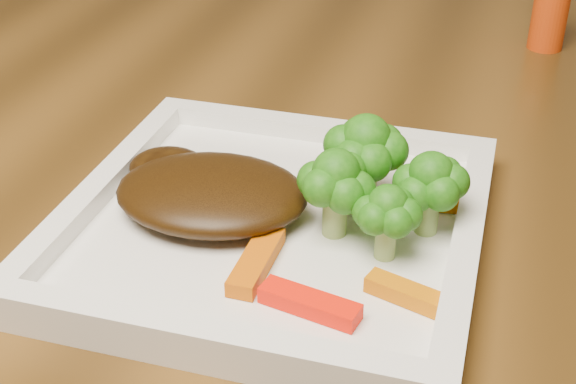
# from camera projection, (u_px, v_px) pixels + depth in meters

# --- Properties ---
(plate) EXTENTS (0.27, 0.27, 0.01)m
(plate) POSITION_uv_depth(u_px,v_px,m) (274.00, 229.00, 0.54)
(plate) COLOR white
(plate) RESTS_ON dining_table
(steak) EXTENTS (0.14, 0.11, 0.03)m
(steak) POSITION_uv_depth(u_px,v_px,m) (212.00, 193.00, 0.54)
(steak) COLOR #331E07
(steak) RESTS_ON plate
(broccoli_0) EXTENTS (0.08, 0.08, 0.07)m
(broccoli_0) POSITION_uv_depth(u_px,v_px,m) (365.00, 159.00, 0.53)
(broccoli_0) COLOR #255D0F
(broccoli_0) RESTS_ON plate
(broccoli_1) EXTENTS (0.06, 0.06, 0.06)m
(broccoli_1) POSITION_uv_depth(u_px,v_px,m) (430.00, 189.00, 0.51)
(broccoli_1) COLOR #316210
(broccoli_1) RESTS_ON plate
(broccoli_2) EXTENTS (0.06, 0.06, 0.06)m
(broccoli_2) POSITION_uv_depth(u_px,v_px,m) (387.00, 216.00, 0.48)
(broccoli_2) COLOR #2C7713
(broccoli_2) RESTS_ON plate
(broccoli_3) EXTENTS (0.07, 0.07, 0.06)m
(broccoli_3) POSITION_uv_depth(u_px,v_px,m) (335.00, 192.00, 0.51)
(broccoli_3) COLOR #237713
(broccoli_3) RESTS_ON plate
(carrot_0) EXTENTS (0.06, 0.03, 0.01)m
(carrot_0) POSITION_uv_depth(u_px,v_px,m) (310.00, 303.00, 0.45)
(carrot_0) COLOR #FF1604
(carrot_0) RESTS_ON plate
(carrot_1) EXTENTS (0.05, 0.03, 0.01)m
(carrot_1) POSITION_uv_depth(u_px,v_px,m) (407.00, 294.00, 0.46)
(carrot_1) COLOR #CC6803
(carrot_1) RESTS_ON plate
(carrot_2) EXTENTS (0.02, 0.06, 0.01)m
(carrot_2) POSITION_uv_depth(u_px,v_px,m) (256.00, 261.00, 0.49)
(carrot_2) COLOR #C95603
(carrot_2) RESTS_ON plate
(carrot_3) EXTENTS (0.06, 0.02, 0.01)m
(carrot_3) POSITION_uv_depth(u_px,v_px,m) (440.00, 201.00, 0.55)
(carrot_3) COLOR orange
(carrot_3) RESTS_ON plate
(carrot_4) EXTENTS (0.04, 0.06, 0.01)m
(carrot_4) POSITION_uv_depth(u_px,v_px,m) (340.00, 173.00, 0.58)
(carrot_4) COLOR #DF5803
(carrot_4) RESTS_ON plate
(spice_shaker) EXTENTS (0.04, 0.04, 0.09)m
(spice_shaker) POSITION_uv_depth(u_px,v_px,m) (552.00, 5.00, 0.81)
(spice_shaker) COLOR #D23C0B
(spice_shaker) RESTS_ON dining_table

